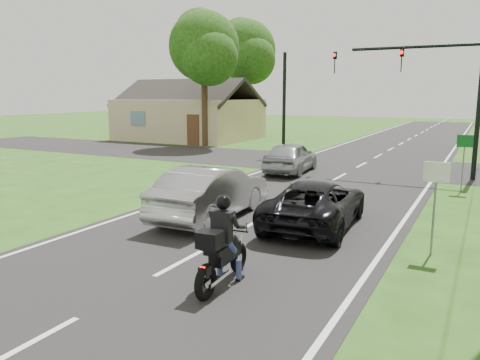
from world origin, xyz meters
name	(u,v)px	position (x,y,z in m)	size (l,w,h in m)	color
ground	(183,261)	(0.00, 0.00, 0.00)	(140.00, 140.00, 0.00)	#224914
road	(326,184)	(0.00, 10.00, 0.01)	(8.00, 100.00, 0.01)	black
cross_road	(362,165)	(0.00, 16.00, 0.01)	(60.00, 7.00, 0.01)	black
motorcycle_rider	(222,250)	(1.40, -0.74, 0.70)	(0.58, 2.05, 1.77)	black
dark_suv	(316,203)	(1.61, 4.00, 0.65)	(2.10, 4.56, 1.27)	black
silver_sedan	(211,192)	(-1.37, 3.43, 0.78)	(1.62, 4.65, 1.53)	#A7A7AC
silver_suv	(291,157)	(-2.35, 12.09, 0.73)	(1.70, 4.21, 1.44)	#9B9FA3
traffic_signal	(433,81)	(3.34, 14.00, 4.14)	(6.38, 0.44, 6.00)	black
signal_pole_far	(284,105)	(-5.20, 18.00, 3.00)	(0.20, 0.20, 6.00)	black
sign_white	(436,186)	(4.70, 2.98, 1.60)	(0.55, 0.07, 2.12)	slate
sign_green	(464,149)	(4.90, 10.98, 1.60)	(0.55, 0.07, 2.12)	slate
tree_left_near	(206,50)	(-11.73, 19.78, 6.53)	(5.12, 4.96, 9.22)	#332316
tree_left_far	(247,54)	(-13.70, 29.76, 7.13)	(5.76, 5.58, 10.14)	#332316
house	(190,117)	(-16.00, 24.00, 1.77)	(10.20, 8.00, 4.84)	tan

